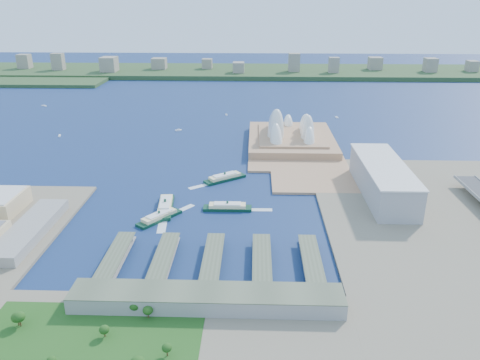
{
  "coord_description": "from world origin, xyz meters",
  "views": [
    {
      "loc": [
        48.97,
        -419.76,
        216.07
      ],
      "look_at": [
        32.23,
        79.52,
        18.0
      ],
      "focal_mm": 35.0,
      "sensor_mm": 36.0,
      "label": 1
    }
  ],
  "objects_px": {
    "toaster_building": "(383,180)",
    "ferry_a": "(165,204)",
    "ferry_c": "(159,215)",
    "ferry_d": "(227,205)",
    "opera_house": "(292,124)",
    "ferry_b": "(225,176)"
  },
  "relations": [
    {
      "from": "toaster_building",
      "to": "ferry_a",
      "type": "height_order",
      "value": "toaster_building"
    },
    {
      "from": "ferry_c",
      "to": "ferry_d",
      "type": "distance_m",
      "value": 73.92
    },
    {
      "from": "opera_house",
      "to": "ferry_d",
      "type": "height_order",
      "value": "opera_house"
    },
    {
      "from": "toaster_building",
      "to": "ferry_c",
      "type": "height_order",
      "value": "toaster_building"
    },
    {
      "from": "toaster_building",
      "to": "ferry_d",
      "type": "height_order",
      "value": "toaster_building"
    },
    {
      "from": "opera_house",
      "to": "toaster_building",
      "type": "distance_m",
      "value": 219.62
    },
    {
      "from": "opera_house",
      "to": "ferry_a",
      "type": "relative_size",
      "value": 2.97
    },
    {
      "from": "toaster_building",
      "to": "ferry_d",
      "type": "distance_m",
      "value": 180.65
    },
    {
      "from": "ferry_b",
      "to": "ferry_a",
      "type": "bearing_deg",
      "value": -70.29
    },
    {
      "from": "ferry_b",
      "to": "ferry_c",
      "type": "xyz_separation_m",
      "value": [
        -60.6,
        -113.31,
        -0.28
      ]
    },
    {
      "from": "ferry_a",
      "to": "ferry_b",
      "type": "bearing_deg",
      "value": 50.32
    },
    {
      "from": "ferry_a",
      "to": "ferry_c",
      "type": "xyz_separation_m",
      "value": [
        -1.55,
        -26.07,
        -0.81
      ]
    },
    {
      "from": "opera_house",
      "to": "toaster_building",
      "type": "bearing_deg",
      "value": -65.77
    },
    {
      "from": "ferry_d",
      "to": "ferry_c",
      "type": "bearing_deg",
      "value": 110.7
    },
    {
      "from": "opera_house",
      "to": "ferry_a",
      "type": "xyz_separation_m",
      "value": [
        -152.29,
        -242.96,
        -26.27
      ]
    },
    {
      "from": "opera_house",
      "to": "ferry_a",
      "type": "height_order",
      "value": "opera_house"
    },
    {
      "from": "toaster_building",
      "to": "ferry_b",
      "type": "distance_m",
      "value": 189.13
    },
    {
      "from": "ferry_c",
      "to": "ferry_b",
      "type": "bearing_deg",
      "value": -79.65
    },
    {
      "from": "ferry_a",
      "to": "ferry_b",
      "type": "relative_size",
      "value": 1.1
    },
    {
      "from": "ferry_a",
      "to": "ferry_d",
      "type": "distance_m",
      "value": 67.32
    },
    {
      "from": "toaster_building",
      "to": "ferry_a",
      "type": "relative_size",
      "value": 2.56
    },
    {
      "from": "opera_house",
      "to": "ferry_b",
      "type": "bearing_deg",
      "value": -120.91
    }
  ]
}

